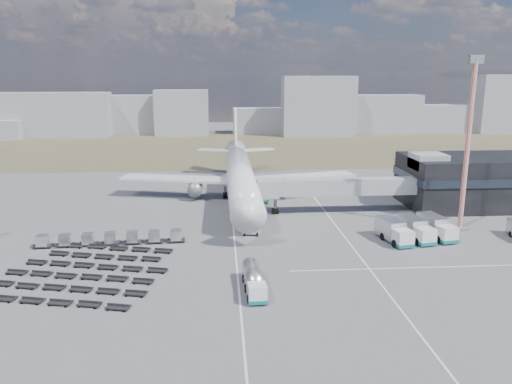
{
  "coord_description": "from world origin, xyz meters",
  "views": [
    {
      "loc": [
        -3.9,
        -70.41,
        25.77
      ],
      "look_at": [
        2.61,
        21.83,
        4.0
      ],
      "focal_mm": 35.0,
      "sensor_mm": 36.0,
      "label": 1
    }
  ],
  "objects": [
    {
      "name": "service_trucks_near",
      "position": [
        26.89,
        3.72,
        1.73
      ],
      "size": [
        11.78,
        9.77,
        3.18
      ],
      "rotation": [
        0.0,
        0.0,
        0.2
      ],
      "color": "silver",
      "rests_on": "ground"
    },
    {
      "name": "grass_strip",
      "position": [
        0.0,
        110.0,
        0.01
      ],
      "size": [
        420.0,
        90.0,
        0.01
      ],
      "primitive_type": "cube",
      "color": "brown",
      "rests_on": "ground"
    },
    {
      "name": "ground",
      "position": [
        0.0,
        0.0,
        0.0
      ],
      "size": [
        420.0,
        420.0,
        0.0
      ],
      "primitive_type": "plane",
      "color": "#565659",
      "rests_on": "ground"
    },
    {
      "name": "pushback_tug",
      "position": [
        0.85,
        8.0,
        0.69
      ],
      "size": [
        3.23,
        2.16,
        1.38
      ],
      "primitive_type": "cube",
      "rotation": [
        0.0,
        0.0,
        -0.17
      ],
      "color": "silver",
      "rests_on": "ground"
    },
    {
      "name": "uld_row",
      "position": [
        -21.28,
        4.59,
        1.06
      ],
      "size": [
        22.94,
        3.12,
        1.77
      ],
      "rotation": [
        0.0,
        0.0,
        0.06
      ],
      "color": "black",
      "rests_on": "ground"
    },
    {
      "name": "jet_bridge",
      "position": [
        15.9,
        20.42,
        5.05
      ],
      "size": [
        30.3,
        3.8,
        7.05
      ],
      "color": "#939399",
      "rests_on": "ground"
    },
    {
      "name": "fuel_tanker",
      "position": [
        -0.16,
        -13.98,
        1.41
      ],
      "size": [
        2.63,
        8.82,
        2.82
      ],
      "rotation": [
        0.0,
        0.0,
        0.05
      ],
      "color": "silver",
      "rests_on": "ground"
    },
    {
      "name": "floodlight_mast",
      "position": [
        36.7,
        8.68,
        14.46
      ],
      "size": [
        2.76,
        2.23,
        28.85
      ],
      "rotation": [
        0.0,
        0.0,
        0.26
      ],
      "color": "red",
      "rests_on": "ground"
    },
    {
      "name": "skyline",
      "position": [
        4.81,
        149.41,
        9.52
      ],
      "size": [
        323.66,
        26.32,
        25.99
      ],
      "color": "gray",
      "rests_on": "ground"
    },
    {
      "name": "terminal",
      "position": [
        47.77,
        23.96,
        5.25
      ],
      "size": [
        30.4,
        16.4,
        11.0
      ],
      "color": "black",
      "rests_on": "ground"
    },
    {
      "name": "baggage_dollies",
      "position": [
        -22.33,
        -6.99,
        0.32
      ],
      "size": [
        23.5,
        23.81,
        0.64
      ],
      "rotation": [
        0.0,
        0.0,
        -0.23
      ],
      "color": "black",
      "rests_on": "ground"
    },
    {
      "name": "lane_markings",
      "position": [
        9.77,
        3.0,
        0.01
      ],
      "size": [
        47.12,
        110.0,
        0.01
      ],
      "color": "silver",
      "rests_on": "ground"
    },
    {
      "name": "airliner",
      "position": [
        0.0,
        32.38,
        5.29
      ],
      "size": [
        51.59,
        64.53,
        17.62
      ],
      "color": "silver",
      "rests_on": "ground"
    },
    {
      "name": "catering_truck",
      "position": [
        4.95,
        30.97,
        1.55
      ],
      "size": [
        4.48,
        7.08,
        3.02
      ],
      "rotation": [
        0.0,
        0.0,
        -0.29
      ],
      "color": "silver",
      "rests_on": "ground"
    }
  ]
}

